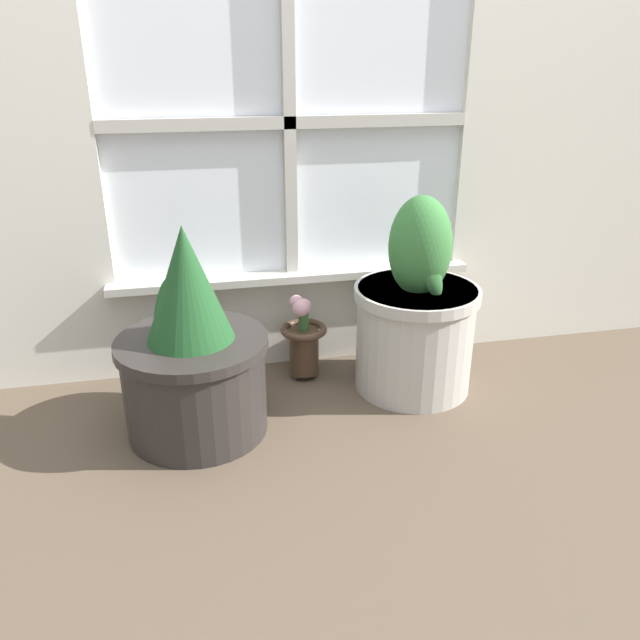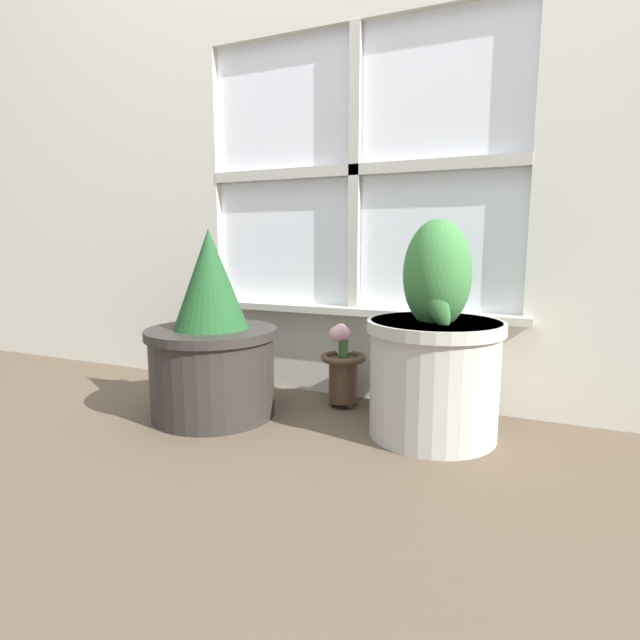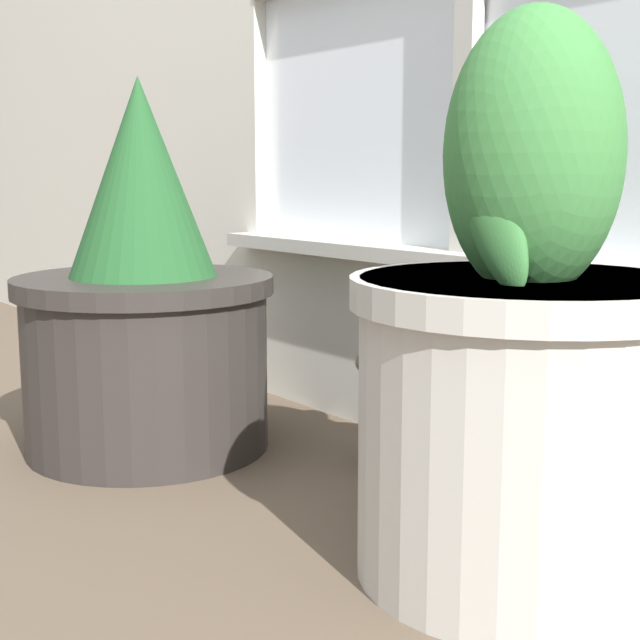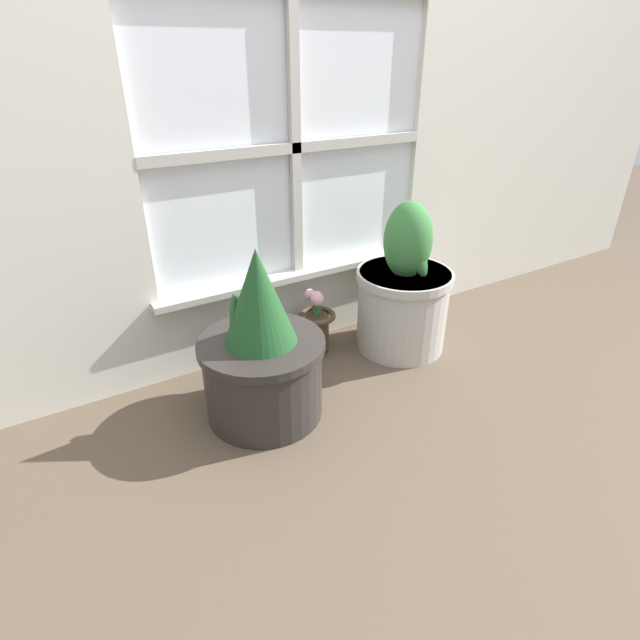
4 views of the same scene
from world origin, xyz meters
TOP-DOWN VIEW (x-y plane):
  - ground_plane at (0.00, 0.00)m, footprint 10.00×10.00m
  - potted_plant_left at (-0.33, 0.20)m, footprint 0.40×0.40m
  - potted_plant_right at (0.33, 0.31)m, footprint 0.37×0.37m
  - flower_vase at (0.01, 0.44)m, footprint 0.15×0.15m

SIDE VIEW (x-z plane):
  - ground_plane at x=0.00m, z-range 0.00..0.00m
  - flower_vase at x=0.01m, z-range 0.00..0.27m
  - potted_plant_left at x=-0.33m, z-range -0.07..0.52m
  - potted_plant_right at x=0.33m, z-range -0.07..0.53m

